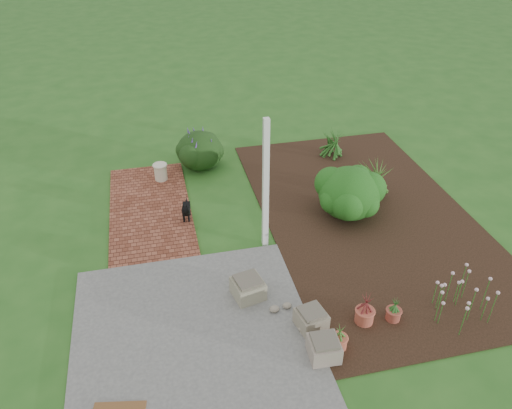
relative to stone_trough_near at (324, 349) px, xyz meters
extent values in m
plane|color=#275D1D|center=(-0.48, 2.59, -0.18)|extent=(80.00, 80.00, 0.00)
cube|color=#5C5C59|center=(-1.73, 0.84, -0.16)|extent=(3.50, 3.50, 0.04)
cube|color=brown|center=(-2.18, 4.34, -0.16)|extent=(1.60, 3.50, 0.04)
cube|color=black|center=(2.02, 3.09, -0.16)|extent=(4.00, 7.00, 0.03)
cube|color=white|center=(-0.18, 2.69, 1.07)|extent=(0.10, 0.10, 2.50)
cube|color=gray|center=(0.00, 0.00, 0.00)|extent=(0.44, 0.44, 0.28)
cube|color=gray|center=(0.00, 0.57, 0.00)|extent=(0.48, 0.48, 0.27)
cube|color=gray|center=(-0.78, 1.41, 0.01)|extent=(0.55, 0.55, 0.31)
cube|color=black|center=(-1.49, 3.80, 0.09)|extent=(0.19, 0.33, 0.14)
cylinder|color=black|center=(-1.55, 3.69, -0.06)|extent=(0.04, 0.04, 0.16)
cylinder|color=black|center=(-1.46, 3.68, -0.06)|extent=(0.04, 0.04, 0.16)
cylinder|color=black|center=(-1.52, 3.92, -0.06)|extent=(0.04, 0.04, 0.16)
cylinder|color=black|center=(-1.42, 3.90, -0.06)|extent=(0.04, 0.04, 0.16)
sphere|color=black|center=(-1.52, 3.61, 0.20)|extent=(0.13, 0.13, 0.13)
cone|color=black|center=(-1.46, 3.96, 0.18)|extent=(0.07, 0.10, 0.12)
cylinder|color=beige|center=(-1.87, 5.44, 0.04)|extent=(0.27, 0.27, 0.37)
ellipsoid|color=#11390C|center=(1.65, 3.25, 0.36)|extent=(1.56, 1.56, 1.02)
cylinder|color=#AE503B|center=(0.82, 0.48, -0.04)|extent=(0.29, 0.29, 0.23)
cylinder|color=#974333|center=(1.27, 0.43, -0.06)|extent=(0.23, 0.23, 0.18)
cylinder|color=#B7583D|center=(0.26, 0.10, -0.05)|extent=(0.30, 0.30, 0.20)
ellipsoid|color=black|center=(-0.94, 5.88, 0.27)|extent=(1.20, 1.20, 0.89)
camera|label=1|loc=(-1.97, -4.35, 5.49)|focal=35.00mm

